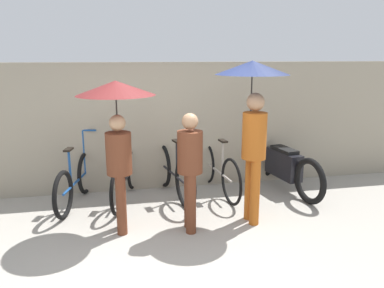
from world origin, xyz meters
name	(u,v)px	position (x,y,z in m)	size (l,w,h in m)	color
ground_plane	(164,253)	(0.00, 0.00, 0.00)	(30.00, 30.00, 0.00)	#9E998E
back_wall	(146,127)	(0.00, 2.25, 1.06)	(11.39, 0.12, 2.13)	gray
parked_bicycle_0	(75,182)	(-1.13, 1.73, 0.36)	(0.56, 1.65, 1.07)	black
parked_bicycle_1	(126,178)	(-0.37, 1.76, 0.36)	(0.60, 1.74, 0.97)	black
parked_bicycle_2	(173,173)	(0.38, 1.77, 0.39)	(0.53, 1.80, 1.10)	black
parked_bicycle_3	(218,170)	(1.13, 1.80, 0.39)	(0.44, 1.82, 1.08)	black
pedestrian_leading	(117,114)	(-0.46, 0.77, 1.52)	(0.98, 0.98, 1.93)	brown
pedestrian_center	(190,164)	(0.41, 0.53, 0.89)	(0.32, 0.32, 1.54)	brown
pedestrian_trailing	(253,99)	(1.28, 0.70, 1.68)	(0.97, 0.97, 2.16)	#B25619
motorcycle	(283,166)	(2.26, 1.74, 0.41)	(0.62, 2.10, 0.93)	black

